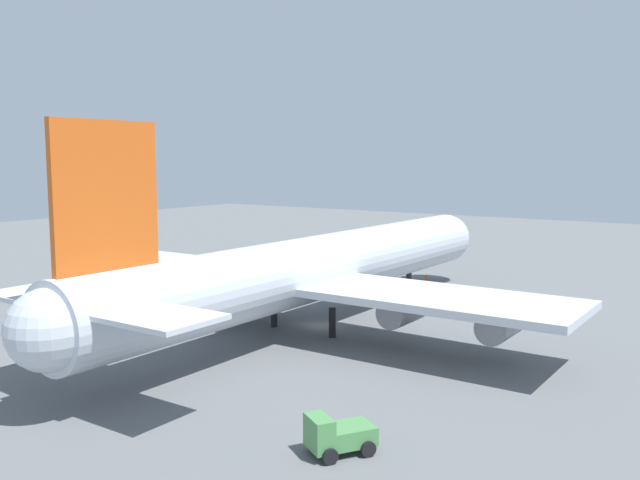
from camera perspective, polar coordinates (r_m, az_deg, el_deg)
name	(u,v)px	position (r m, az deg, el deg)	size (l,w,h in m)	color
ground_plane	(320,326)	(72.07, 0.00, -7.22)	(278.20, 278.20, 0.00)	slate
cargo_airplane	(319,268)	(70.63, -0.11, -2.40)	(69.55, 54.94, 20.26)	silver
fuel_truck	(207,260)	(111.26, -9.47, -1.69)	(4.88, 5.46, 2.36)	#B21E19
maintenance_van	(337,435)	(42.05, 1.46, -16.07)	(4.55, 4.05, 2.46)	#4C8C4C
safety_cone_nose	(426,277)	(99.95, 8.93, -3.08)	(0.56, 0.56, 0.81)	orange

